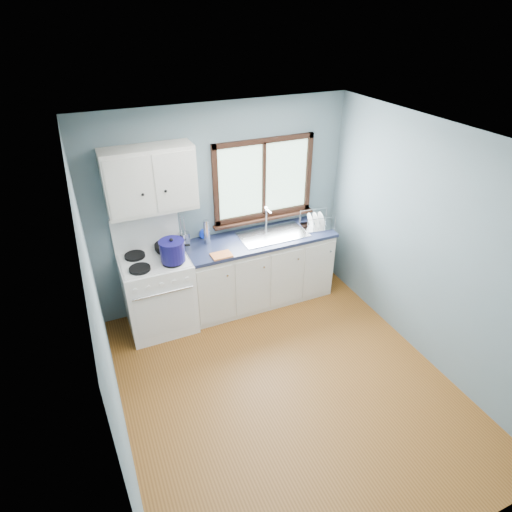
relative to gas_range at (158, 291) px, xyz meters
name	(u,v)px	position (x,y,z in m)	size (l,w,h in m)	color
floor	(286,386)	(0.95, -1.47, -0.50)	(3.20, 3.60, 0.02)	brown
ceiling	(299,144)	(0.95, -1.47, 2.02)	(3.20, 3.60, 0.02)	white
wall_back	(222,208)	(0.95, 0.34, 0.76)	(3.20, 0.02, 2.50)	slate
wall_front	(445,457)	(0.95, -3.28, 0.76)	(3.20, 0.02, 2.50)	slate
wall_left	(102,334)	(-0.66, -1.47, 0.76)	(0.02, 3.60, 2.50)	slate
wall_right	(432,249)	(2.56, -1.47, 0.76)	(0.02, 3.60, 2.50)	slate
gas_range	(158,291)	(0.00, 0.00, 0.00)	(0.76, 0.69, 1.36)	white
base_cabinets	(259,272)	(1.31, 0.02, -0.08)	(1.85, 0.60, 0.88)	silver
countertop	(260,239)	(1.31, 0.02, 0.41)	(1.89, 0.64, 0.04)	#171E36
sink	(273,239)	(1.49, 0.02, 0.37)	(0.84, 0.46, 0.44)	silver
window	(264,185)	(1.48, 0.30, 0.98)	(1.36, 0.10, 1.03)	#9EC6A8
upper_cabinets	(150,180)	(0.10, 0.15, 1.31)	(0.95, 0.35, 0.70)	silver
skillet	(167,246)	(0.19, 0.14, 0.49)	(0.43, 0.34, 0.05)	black
stockpot	(172,251)	(0.19, -0.15, 0.59)	(0.31, 0.31, 0.27)	#130F50
utensil_crock	(184,239)	(0.42, 0.21, 0.51)	(0.17, 0.17, 0.41)	silver
thermos	(207,232)	(0.67, 0.14, 0.58)	(0.07, 0.07, 0.30)	silver
soap_bottle	(203,229)	(0.66, 0.24, 0.57)	(0.11, 0.11, 0.28)	#1435D9
dish_towel	(222,255)	(0.73, -0.21, 0.43)	(0.23, 0.17, 0.02)	#CA6D35
dish_rack	(317,223)	(2.09, -0.01, 0.48)	(0.42, 0.34, 0.20)	silver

